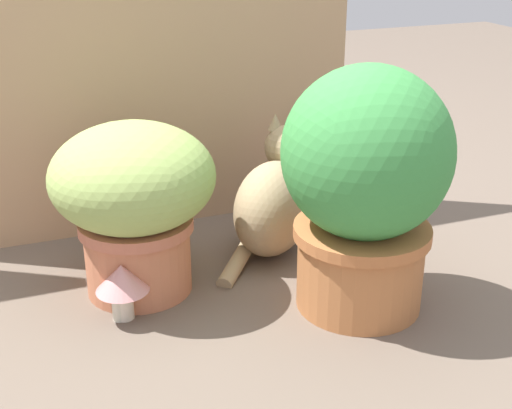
# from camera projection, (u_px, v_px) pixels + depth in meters

# --- Properties ---
(ground_plane) EXTENTS (6.00, 6.00, 0.00)m
(ground_plane) POSITION_uv_depth(u_px,v_px,m) (215.00, 306.00, 1.47)
(ground_plane) COLOR brown
(cardboard_backdrop) EXTENTS (1.04, 0.03, 0.90)m
(cardboard_backdrop) POSITION_uv_depth(u_px,v_px,m) (147.00, 49.00, 1.68)
(cardboard_backdrop) COLOR tan
(cardboard_backdrop) RESTS_ON ground
(grass_planter) EXTENTS (0.34, 0.34, 0.37)m
(grass_planter) POSITION_uv_depth(u_px,v_px,m) (134.00, 197.00, 1.45)
(grass_planter) COLOR #C3724F
(grass_planter) RESTS_ON ground
(leafy_planter) EXTENTS (0.33, 0.33, 0.50)m
(leafy_planter) POSITION_uv_depth(u_px,v_px,m) (365.00, 183.00, 1.37)
(leafy_planter) COLOR #B66F3F
(leafy_planter) RESTS_ON ground
(cat) EXTENTS (0.33, 0.32, 0.32)m
(cat) POSITION_uv_depth(u_px,v_px,m) (274.00, 201.00, 1.67)
(cat) COLOR tan
(cat) RESTS_ON ground
(mushroom_ornament_red) EXTENTS (0.07, 0.07, 0.10)m
(mushroom_ornament_red) POSITION_uv_depth(u_px,v_px,m) (118.00, 289.00, 1.39)
(mushroom_ornament_red) COLOR beige
(mushroom_ornament_red) RESTS_ON ground
(mushroom_ornament_pink) EXTENTS (0.11, 0.11, 0.12)m
(mushroom_ornament_pink) POSITION_uv_depth(u_px,v_px,m) (122.00, 281.00, 1.39)
(mushroom_ornament_pink) COLOR #EFE1CA
(mushroom_ornament_pink) RESTS_ON ground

